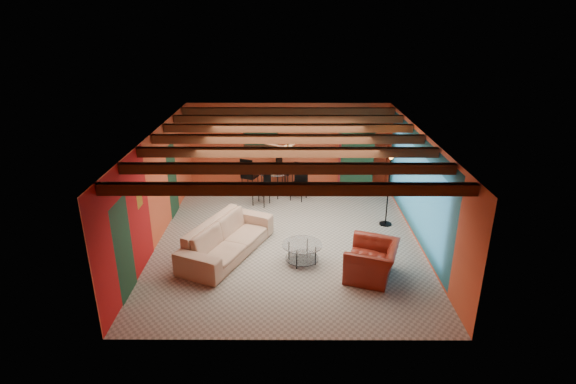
{
  "coord_description": "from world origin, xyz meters",
  "views": [
    {
      "loc": [
        0.04,
        -10.52,
        5.36
      ],
      "look_at": [
        0.0,
        0.2,
        1.15
      ],
      "focal_mm": 28.48,
      "sensor_mm": 36.0,
      "label": 1
    }
  ],
  "objects_px": {
    "potted_plant": "(358,125)",
    "vase": "(273,158)",
    "armchair": "(372,261)",
    "armoire": "(356,160)",
    "coffee_table": "(302,253)",
    "floor_lamp": "(388,189)",
    "dining_table": "(274,178)",
    "sofa": "(227,238)"
  },
  "relations": [
    {
      "from": "coffee_table",
      "to": "vase",
      "type": "height_order",
      "value": "vase"
    },
    {
      "from": "vase",
      "to": "floor_lamp",
      "type": "bearing_deg",
      "value": -34.57
    },
    {
      "from": "sofa",
      "to": "armoire",
      "type": "bearing_deg",
      "value": -14.26
    },
    {
      "from": "floor_lamp",
      "to": "potted_plant",
      "type": "relative_size",
      "value": 4.03
    },
    {
      "from": "armchair",
      "to": "armoire",
      "type": "distance_m",
      "value": 5.64
    },
    {
      "from": "floor_lamp",
      "to": "potted_plant",
      "type": "distance_m",
      "value": 3.18
    },
    {
      "from": "armoire",
      "to": "potted_plant",
      "type": "xyz_separation_m",
      "value": [
        0.0,
        0.0,
        1.16
      ]
    },
    {
      "from": "coffee_table",
      "to": "armchair",
      "type": "bearing_deg",
      "value": -22.14
    },
    {
      "from": "coffee_table",
      "to": "sofa",
      "type": "bearing_deg",
      "value": 167.46
    },
    {
      "from": "coffee_table",
      "to": "armoire",
      "type": "xyz_separation_m",
      "value": [
        1.87,
        5.0,
        0.66
      ]
    },
    {
      "from": "coffee_table",
      "to": "dining_table",
      "type": "relative_size",
      "value": 0.42
    },
    {
      "from": "dining_table",
      "to": "floor_lamp",
      "type": "distance_m",
      "value": 3.8
    },
    {
      "from": "potted_plant",
      "to": "vase",
      "type": "distance_m",
      "value": 2.91
    },
    {
      "from": "potted_plant",
      "to": "armchair",
      "type": "bearing_deg",
      "value": -93.9
    },
    {
      "from": "armchair",
      "to": "dining_table",
      "type": "relative_size",
      "value": 0.54
    },
    {
      "from": "vase",
      "to": "armchair",
      "type": "bearing_deg",
      "value": -64.49
    },
    {
      "from": "armoire",
      "to": "dining_table",
      "type": "bearing_deg",
      "value": -140.25
    },
    {
      "from": "coffee_table",
      "to": "potted_plant",
      "type": "height_order",
      "value": "potted_plant"
    },
    {
      "from": "sofa",
      "to": "armoire",
      "type": "distance_m",
      "value": 5.89
    },
    {
      "from": "coffee_table",
      "to": "floor_lamp",
      "type": "bearing_deg",
      "value": 41.1
    },
    {
      "from": "dining_table",
      "to": "floor_lamp",
      "type": "height_order",
      "value": "floor_lamp"
    },
    {
      "from": "vase",
      "to": "sofa",
      "type": "bearing_deg",
      "value": -104.44
    },
    {
      "from": "armchair",
      "to": "potted_plant",
      "type": "xyz_separation_m",
      "value": [
        0.38,
        5.6,
        1.67
      ]
    },
    {
      "from": "armchair",
      "to": "vase",
      "type": "bearing_deg",
      "value": -135.2
    },
    {
      "from": "sofa",
      "to": "floor_lamp",
      "type": "xyz_separation_m",
      "value": [
        4.08,
        1.63,
        0.63
      ]
    },
    {
      "from": "dining_table",
      "to": "vase",
      "type": "bearing_deg",
      "value": 0.0
    },
    {
      "from": "dining_table",
      "to": "potted_plant",
      "type": "height_order",
      "value": "potted_plant"
    },
    {
      "from": "coffee_table",
      "to": "potted_plant",
      "type": "relative_size",
      "value": 1.8
    },
    {
      "from": "floor_lamp",
      "to": "vase",
      "type": "xyz_separation_m",
      "value": [
        -3.11,
        2.14,
        0.2
      ]
    },
    {
      "from": "dining_table",
      "to": "potted_plant",
      "type": "relative_size",
      "value": 4.26
    },
    {
      "from": "armchair",
      "to": "potted_plant",
      "type": "height_order",
      "value": "potted_plant"
    },
    {
      "from": "potted_plant",
      "to": "armoire",
      "type": "bearing_deg",
      "value": 0.0
    },
    {
      "from": "coffee_table",
      "to": "floor_lamp",
      "type": "height_order",
      "value": "floor_lamp"
    },
    {
      "from": "armoire",
      "to": "armchair",
      "type": "bearing_deg",
      "value": -71.49
    },
    {
      "from": "armoire",
      "to": "floor_lamp",
      "type": "height_order",
      "value": "floor_lamp"
    },
    {
      "from": "sofa",
      "to": "floor_lamp",
      "type": "bearing_deg",
      "value": -44.2
    },
    {
      "from": "dining_table",
      "to": "floor_lamp",
      "type": "xyz_separation_m",
      "value": [
        3.11,
        -2.14,
        0.46
      ]
    },
    {
      "from": "vase",
      "to": "armoire",
      "type": "bearing_deg",
      "value": 17.34
    },
    {
      "from": "coffee_table",
      "to": "floor_lamp",
      "type": "distance_m",
      "value": 3.18
    },
    {
      "from": "potted_plant",
      "to": "vase",
      "type": "relative_size",
      "value": 2.63
    },
    {
      "from": "sofa",
      "to": "armchair",
      "type": "xyz_separation_m",
      "value": [
        3.25,
        -1.0,
        -0.02
      ]
    },
    {
      "from": "armchair",
      "to": "dining_table",
      "type": "bearing_deg",
      "value": -135.2
    }
  ]
}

